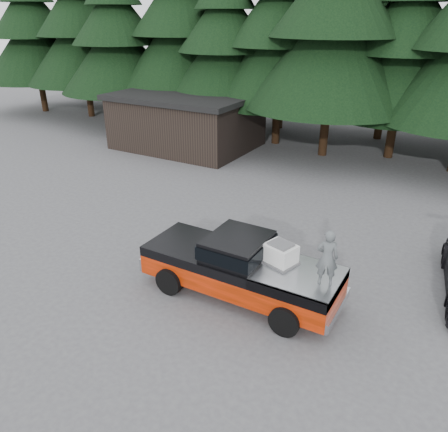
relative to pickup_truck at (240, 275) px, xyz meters
The scene contains 7 objects.
ground 1.78m from the pickup_truck, 158.44° to the left, with size 120.00×120.00×0.00m, color #4C4C4E.
pickup_truck is the anchor object (origin of this frame).
truck_cab 0.97m from the pickup_truck, behind, with size 1.66×1.90×0.59m, color black.
air_compressor 1.49m from the pickup_truck, ahead, with size 0.80×0.67×0.55m, color silver.
man_on_bed 2.92m from the pickup_truck, ahead, with size 0.56×0.37×1.53m, color #53595A.
utility_building 16.46m from the pickup_truck, 129.88° to the left, with size 8.40×6.40×3.30m.
treeline 19.18m from the pickup_truck, 93.57° to the left, with size 60.15×16.05×17.50m.
Camera 1 is at (6.59, -10.26, 7.64)m, focal length 35.00 mm.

